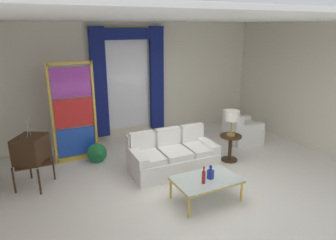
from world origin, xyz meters
The scene contains 15 objects.
ground_plane centered at (0.00, 0.00, 0.00)m, with size 16.00×16.00×0.00m, color white.
wall_rear centered at (0.00, 3.06, 1.50)m, with size 8.00×0.12×3.00m, color silver.
wall_right centered at (3.66, 0.60, 1.50)m, with size 0.12×7.00×3.00m, color silver.
ceiling_slab centered at (0.00, 0.80, 3.02)m, with size 8.00×7.60×0.04m, color white.
curtained_window centered at (-0.12, 2.89, 1.74)m, with size 2.00×0.17×2.70m.
couch_white_long centered at (0.01, 0.76, 0.30)m, with size 1.79×0.98×0.86m.
coffee_table centered at (0.00, -0.57, 0.37)m, with size 1.12×0.71×0.41m.
bottle_blue_decanter centered at (-0.13, -0.69, 0.53)m, with size 0.06×0.06×0.30m.
bottle_crystal_tall centered at (0.07, -0.59, 0.49)m, with size 0.12×0.12×0.24m.
vintage_tv centered at (-2.62, 1.26, 0.73)m, with size 0.74×0.77×1.35m.
armchair_white centered at (2.35, 1.39, 0.29)m, with size 0.94×0.93×0.80m.
stained_glass_divider centered at (-1.67, 2.13, 1.06)m, with size 0.95×0.05×2.20m.
peacock_figurine centered at (-1.30, 1.70, 0.22)m, with size 0.44×0.60×0.50m.
round_side_table centered at (1.38, 0.57, 0.36)m, with size 0.48×0.48×0.59m.
table_lamp_brass centered at (1.38, 0.57, 1.03)m, with size 0.32×0.32×0.57m.
Camera 1 is at (-2.68, -4.48, 2.91)m, focal length 32.69 mm.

